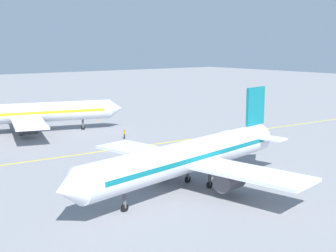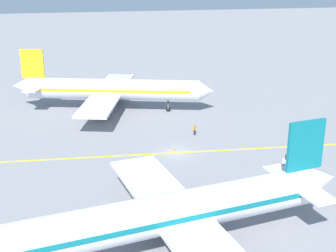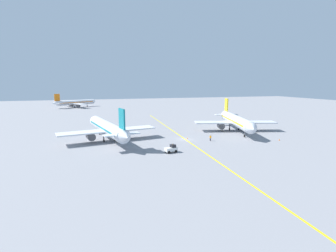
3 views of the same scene
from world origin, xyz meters
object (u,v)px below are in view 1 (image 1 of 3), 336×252
traffic_cone_near_nose (120,146)px  traffic_cone_mid_apron (98,120)px  baggage_tug_white (222,141)px  airplane_at_gate (190,157)px  ground_crew_worker (124,134)px  airplane_adjacent_stand (28,113)px

traffic_cone_near_nose → traffic_cone_mid_apron: 26.96m
traffic_cone_mid_apron → traffic_cone_near_nose: bearing=158.5°
baggage_tug_white → airplane_at_gate: bearing=127.1°
airplane_at_gate → baggage_tug_white: size_ratio=10.90×
ground_crew_worker → traffic_cone_mid_apron: 20.36m
baggage_tug_white → ground_crew_worker: bearing=31.0°
baggage_tug_white → traffic_cone_mid_apron: 34.62m
airplane_at_gate → traffic_cone_mid_apron: 50.48m
traffic_cone_mid_apron → airplane_at_gate: bearing=162.9°
airplane_adjacent_stand → traffic_cone_near_nose: bearing=-161.4°
airplane_adjacent_stand → traffic_cone_mid_apron: bearing=-75.4°
airplane_at_gate → baggage_tug_white: 22.86m
airplane_at_gate → baggage_tug_white: bearing=-52.9°
traffic_cone_mid_apron → airplane_adjacent_stand: bearing=104.6°
ground_crew_worker → baggage_tug_white: bearing=-149.0°
airplane_at_gate → traffic_cone_mid_apron: size_ratio=64.32×
ground_crew_worker → traffic_cone_mid_apron: size_ratio=3.05×
airplane_adjacent_stand → baggage_tug_white: size_ratio=10.78×
airplane_adjacent_stand → ground_crew_worker: bearing=-143.5°
airplane_adjacent_stand → traffic_cone_near_nose: (-20.69, -6.98, -3.43)m
airplane_at_gate → traffic_cone_mid_apron: bearing=-17.1°
traffic_cone_near_nose → airplane_adjacent_stand: bearing=18.6°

